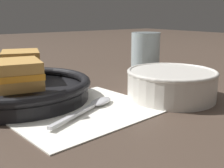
{
  "coord_description": "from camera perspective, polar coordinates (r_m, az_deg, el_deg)",
  "views": [
    {
      "loc": [
        -0.31,
        -0.41,
        0.16
      ],
      "look_at": [
        0.01,
        0.01,
        0.03
      ],
      "focal_mm": 45.0,
      "sensor_mm": 36.0,
      "label": 1
    }
  ],
  "objects": [
    {
      "name": "napkin",
      "position": [
        0.49,
        -6.29,
        -5.25
      ],
      "size": [
        0.26,
        0.23,
        0.0
      ],
      "color": "white",
      "rests_on": "ground_plane"
    },
    {
      "name": "spoon",
      "position": [
        0.49,
        -3.65,
        -4.23
      ],
      "size": [
        0.16,
        0.09,
        0.01
      ],
      "rotation": [
        0.0,
        0.0,
        0.44
      ],
      "color": "silver",
      "rests_on": "napkin"
    },
    {
      "name": "sandwich_near_left",
      "position": [
        0.62,
        -18.01,
        4.31
      ],
      "size": [
        0.1,
        0.11,
        0.05
      ],
      "rotation": [
        0.0,
        0.0,
        2.81
      ],
      "color": "#C18E47",
      "rests_on": "skillet"
    },
    {
      "name": "soup_bowl",
      "position": [
        0.56,
        11.96,
        0.36
      ],
      "size": [
        0.17,
        0.17,
        0.06
      ],
      "color": "silver",
      "rests_on": "ground_plane"
    },
    {
      "name": "ground_plane",
      "position": [
        0.54,
        0.1,
        -3.48
      ],
      "size": [
        4.0,
        4.0,
        0.0
      ],
      "primitive_type": "plane",
      "color": "#47382D"
    },
    {
      "name": "drinking_glass",
      "position": [
        0.72,
        6.79,
        5.68
      ],
      "size": [
        0.07,
        0.07,
        0.12
      ],
      "color": "silver",
      "rests_on": "ground_plane"
    },
    {
      "name": "sandwich_near_right",
      "position": [
        0.49,
        -18.68,
        1.93
      ],
      "size": [
        0.09,
        0.1,
        0.05
      ],
      "rotation": [
        0.0,
        0.0,
        6.07
      ],
      "color": "#C18E47",
      "rests_on": "skillet"
    },
    {
      "name": "skillet",
      "position": [
        0.57,
        -18.14,
        -1.06
      ],
      "size": [
        0.27,
        0.35,
        0.04
      ],
      "color": "black",
      "rests_on": "ground_plane"
    }
  ]
}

